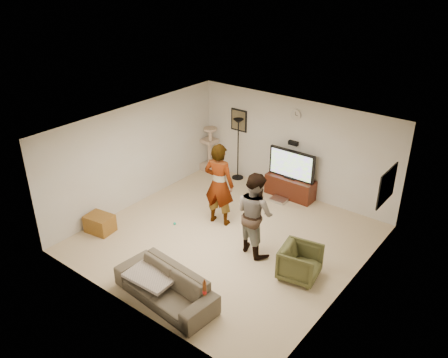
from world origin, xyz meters
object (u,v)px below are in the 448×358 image
Objects in this scene: person_left at (219,184)px; person_right at (255,213)px; cat_tree at (209,149)px; beer_bottle at (205,288)px; armchair at (300,263)px; sofa at (165,286)px; tv_stand at (290,187)px; tv at (292,164)px; floor_lamp at (238,149)px; side_table at (100,223)px.

person_left is 1.35m from person_right.
cat_tree reaches higher than beer_bottle.
cat_tree is 5.21m from armchair.
sofa is (0.89, -2.66, -0.68)m from person_left.
armchair reaches higher than tv_stand.
armchair is (1.58, 2.02, 0.04)m from sofa.
floor_lamp is at bearing 178.47° from tv.
armchair is (1.81, -2.71, -0.56)m from tv.
tv_stand is 0.97× the size of cat_tree.
tv is at bearing -58.97° from person_right.
cat_tree reaches higher than tv_stand.
floor_lamp is at bearing 41.44° from armchair.
beer_bottle is at bearing 4.88° from sofa.
tv_stand is at bearing 0.00° from tv.
person_right is at bearing 25.67° from side_table.
floor_lamp is 5.56m from beer_bottle.
floor_lamp is 5.18m from sofa.
tv is at bearing 0.34° from cat_tree.
sofa is at bearing 96.67° from person_left.
sofa reaches higher than side_table.
sofa is 2.73× the size of armchair.
cat_tree is 2.20× the size of side_table.
tv_stand is 4.73m from side_table.
tv_stand is 0.75× the size of floor_lamp.
armchair is (3.50, -2.76, -0.51)m from floor_lamp.
floor_lamp is 2.36m from person_left.
person_right reaches higher than sofa.
person_right reaches higher than tv.
floor_lamp reaches higher than beer_bottle.
person_right is (2.30, -2.56, 0.04)m from floor_lamp.
person_left is at bearing 113.30° from sofa.
beer_bottle reaches higher than armchair.
tv_stand is 5.08× the size of beer_bottle.
tv_stand is 4.74m from sofa.
side_table is (0.13, -4.00, -0.46)m from cat_tree.
person_left is 1.09× the size of person_right.
cat_tree is (-2.63, -0.02, -0.24)m from tv.
cat_tree is at bearing -57.87° from person_left.
person_left is 2.62m from armchair.
side_table is at bearing 34.64° from person_left.
armchair is at bearing -31.24° from cat_tree.
floor_lamp is at bearing 178.47° from tv_stand.
armchair reaches higher than side_table.
beer_bottle is (0.92, 0.00, 0.42)m from sofa.
person_right reaches higher than tv_stand.
person_left reaches higher than beer_bottle.
beer_bottle is (3.79, -4.72, 0.06)m from cat_tree.
cat_tree is (-0.95, -0.06, -0.20)m from floor_lamp.
floor_lamp reaches higher than tv_stand.
beer_bottle is at bearing 112.46° from person_left.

